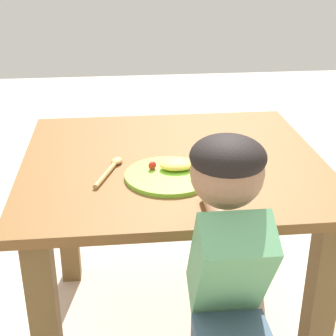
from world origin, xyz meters
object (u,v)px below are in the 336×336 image
fork (236,173)px  spoon (111,168)px  person (227,310)px  plate (171,173)px

fork → spoon: spoon is taller
person → spoon: bearing=118.5°
plate → person: 0.49m
plate → spoon: 0.20m
fork → person: (-0.11, -0.45, -0.16)m
fork → person: person is taller
plate → spoon: size_ratio=1.27×
spoon → person: 0.61m
plate → spoon: (-0.19, 0.06, -0.00)m
plate → person: size_ratio=0.28×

